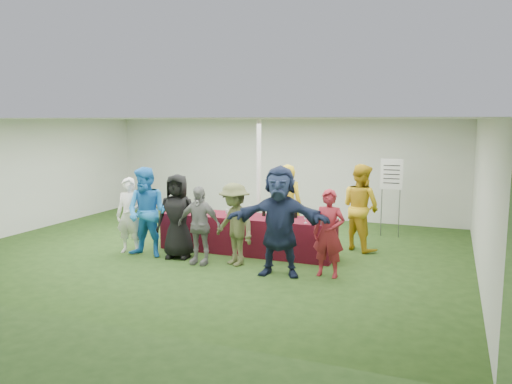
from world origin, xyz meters
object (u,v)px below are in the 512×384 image
at_px(serving_table, 247,234).
at_px(dump_bucket, 320,219).
at_px(staff_pourer, 287,206).
at_px(customer_6, 329,233).
at_px(wine_list_sign, 391,180).
at_px(staff_back, 361,207).
at_px(customer_1, 147,212).
at_px(customer_0, 130,215).
at_px(customer_3, 199,225).
at_px(customer_4, 234,224).
at_px(customer_2, 178,216).
at_px(customer_5, 279,221).

relative_size(serving_table, dump_bucket, 14.27).
distance_m(staff_pourer, customer_6, 2.12).
relative_size(wine_list_sign, staff_pourer, 1.02).
bearing_deg(staff_back, customer_1, 62.25).
bearing_deg(customer_0, customer_6, -9.42).
height_order(customer_3, customer_4, customer_4).
bearing_deg(staff_back, wine_list_sign, -73.27).
distance_m(serving_table, customer_2, 1.47).
height_order(staff_back, customer_5, customer_5).
bearing_deg(customer_3, staff_back, 37.17).
relative_size(serving_table, customer_0, 2.34).
bearing_deg(customer_1, wine_list_sign, 39.29).
bearing_deg(customer_5, wine_list_sign, 59.83).
distance_m(serving_table, customer_6, 2.18).
height_order(customer_0, customer_2, customer_2).
height_order(wine_list_sign, staff_back, wine_list_sign).
relative_size(staff_pourer, customer_6, 1.16).
xyz_separation_m(staff_pourer, customer_2, (-1.72, -1.59, -0.06)).
bearing_deg(customer_4, dump_bucket, 55.35).
height_order(customer_0, customer_6, customer_0).
xyz_separation_m(dump_bucket, wine_list_sign, (0.97, 2.70, 0.48)).
xyz_separation_m(wine_list_sign, customer_2, (-3.64, -3.36, -0.49)).
height_order(dump_bucket, customer_6, customer_6).
height_order(dump_bucket, staff_pourer, staff_pourer).
height_order(customer_1, customer_4, customer_1).
height_order(staff_back, customer_2, staff_back).
relative_size(staff_pourer, customer_4, 1.15).
bearing_deg(staff_pourer, customer_0, 13.17).
bearing_deg(customer_4, staff_back, 74.26).
distance_m(staff_pourer, customer_3, 2.14).
height_order(staff_back, customer_3, staff_back).
distance_m(customer_2, customer_5, 2.23).
distance_m(staff_back, customer_0, 4.72).
xyz_separation_m(staff_pourer, customer_3, (-1.13, -1.80, -0.15)).
distance_m(staff_back, customer_6, 2.02).
bearing_deg(customer_1, staff_back, 28.23).
bearing_deg(customer_3, serving_table, 62.78).
distance_m(dump_bucket, customer_2, 2.75).
height_order(staff_pourer, customer_0, staff_pourer).
relative_size(wine_list_sign, staff_back, 1.01).
distance_m(customer_0, customer_5, 3.31).
distance_m(wine_list_sign, customer_2, 4.98).
xyz_separation_m(customer_2, customer_5, (2.20, -0.32, 0.13)).
height_order(wine_list_sign, customer_0, wine_list_sign).
bearing_deg(customer_4, customer_2, -153.22).
distance_m(customer_3, customer_6, 2.43).
bearing_deg(customer_2, staff_pourer, 31.55).
bearing_deg(customer_0, customer_2, -6.88).
height_order(customer_2, customer_6, customer_2).
relative_size(staff_back, customer_1, 1.01).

